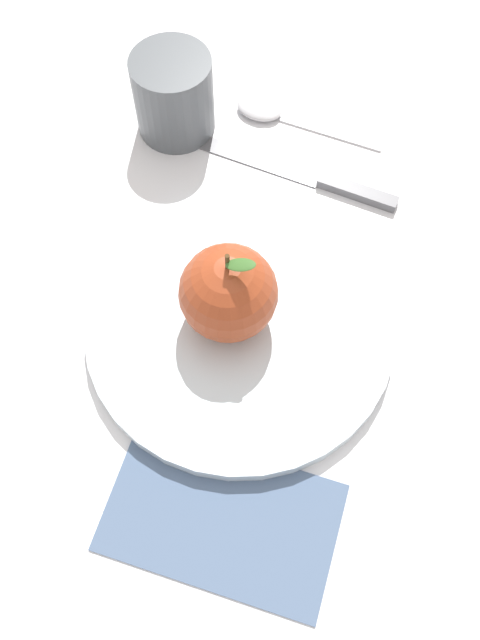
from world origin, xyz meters
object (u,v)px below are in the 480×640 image
object	(u,v)px
dinner_plate	(240,325)
apple	(228,293)
cup	(173,92)
linen_napkin	(222,517)
knife	(314,178)
spoon	(274,113)

from	to	relation	value
dinner_plate	apple	xyz separation A→B (m)	(-0.01, 0.00, 0.05)
cup	dinner_plate	bearing A→B (deg)	-48.09
apple	cup	bearing A→B (deg)	130.08
dinner_plate	linen_napkin	distance (m)	0.16
dinner_plate	linen_napkin	bearing A→B (deg)	-68.60
apple	linen_napkin	xyz separation A→B (m)	(0.07, -0.15, -0.06)
knife	spoon	world-z (taller)	spoon
dinner_plate	apple	bearing A→B (deg)	174.98
cup	knife	distance (m)	0.16
spoon	knife	bearing A→B (deg)	-38.94
knife	linen_napkin	bearing A→B (deg)	-78.62
linen_napkin	dinner_plate	bearing A→B (deg)	111.40
apple	spoon	world-z (taller)	apple
apple	linen_napkin	bearing A→B (deg)	-65.20
apple	cup	world-z (taller)	apple
knife	spoon	distance (m)	0.09
dinner_plate	apple	world-z (taller)	apple
spoon	linen_napkin	distance (m)	0.41
apple	knife	xyz separation A→B (m)	(0.00, 0.18, -0.05)
dinner_plate	apple	size ratio (longest dim) A/B	2.74
dinner_plate	cup	size ratio (longest dim) A/B	3.19
linen_napkin	knife	bearing A→B (deg)	101.38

